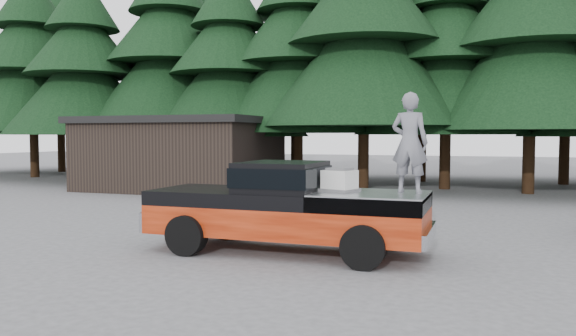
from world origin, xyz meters
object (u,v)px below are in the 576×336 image
(utility_building, at_px, (182,153))
(pickup_truck, at_px, (287,221))
(air_compressor, at_px, (340,181))
(man_on_bed, at_px, (410,143))

(utility_building, bearing_deg, pickup_truck, -51.40)
(pickup_truck, bearing_deg, air_compressor, 2.25)
(man_on_bed, distance_m, utility_building, 16.49)
(air_compressor, relative_size, utility_building, 0.07)
(pickup_truck, height_order, utility_building, utility_building)
(man_on_bed, xyz_separation_m, utility_building, (-11.87, 11.43, -0.66))
(man_on_bed, bearing_deg, pickup_truck, 13.66)
(pickup_truck, height_order, air_compressor, air_compressor)
(man_on_bed, height_order, utility_building, man_on_bed)
(pickup_truck, bearing_deg, utility_building, 128.60)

